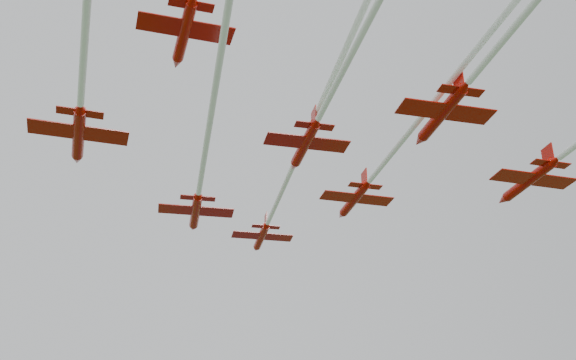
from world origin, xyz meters
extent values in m
cylinder|color=#B90A00|center=(0.73, 22.11, 52.37)|extent=(1.72, 8.10, 1.04)
cone|color=#B90A00|center=(0.31, 26.96, 52.37)|extent=(1.18, 1.79, 1.04)
cone|color=#B90A00|center=(1.11, 17.53, 52.37)|extent=(1.04, 1.21, 0.95)
ellipsoid|color=black|center=(0.57, 23.99, 52.75)|extent=(0.47, 0.93, 0.30)
cube|color=#B90A00|center=(0.79, 21.35, 52.13)|extent=(8.51, 3.16, 0.09)
cube|color=#B90A00|center=(1.04, 18.43, 52.37)|extent=(3.87, 1.45, 0.08)
cube|color=#B90A00|center=(1.02, 18.62, 53.41)|extent=(0.24, 1.71, 1.89)
cylinder|color=white|center=(3.46, -10.15, 52.32)|extent=(5.17, 54.38, 0.57)
cylinder|color=#B90A00|center=(-8.10, 6.45, 48.99)|extent=(1.62, 8.35, 1.07)
cone|color=#B90A00|center=(-8.44, 11.47, 48.99)|extent=(1.19, 1.82, 1.07)
cone|color=#B90A00|center=(-7.79, 1.73, 48.99)|extent=(1.05, 1.23, 0.98)
ellipsoid|color=black|center=(-8.23, 8.40, 49.38)|extent=(0.47, 0.95, 0.31)
cube|color=#B90A00|center=(-8.05, 5.67, 48.75)|extent=(8.74, 3.10, 0.10)
cube|color=#B90A00|center=(-7.85, 2.66, 48.99)|extent=(3.97, 1.43, 0.08)
cube|color=#B90A00|center=(-7.86, 2.85, 50.07)|extent=(0.21, 1.76, 1.95)
cylinder|color=white|center=(-6.27, -21.04, 48.94)|extent=(3.54, 44.50, 0.59)
cylinder|color=#B90A00|center=(10.92, 7.19, 51.86)|extent=(2.23, 8.46, 1.09)
cone|color=#B90A00|center=(10.22, 12.22, 51.86)|extent=(1.32, 1.91, 1.09)
cone|color=#B90A00|center=(11.57, 2.45, 51.86)|extent=(1.14, 1.31, 0.99)
ellipsoid|color=black|center=(10.64, 9.14, 52.25)|extent=(0.54, 0.99, 0.32)
cube|color=#B90A00|center=(11.02, 6.41, 51.61)|extent=(8.96, 3.73, 0.10)
cube|color=#B90A00|center=(11.44, 3.37, 51.86)|extent=(4.07, 1.71, 0.08)
cube|color=#B90A00|center=(11.42, 3.57, 52.94)|extent=(0.34, 1.77, 1.97)
cylinder|color=white|center=(14.00, -15.08, 51.81)|extent=(5.29, 34.06, 0.59)
cylinder|color=#B90A00|center=(-19.32, -8.74, 50.03)|extent=(2.71, 9.08, 1.17)
cone|color=#B90A00|center=(-20.26, -3.36, 50.03)|extent=(1.48, 2.08, 1.17)
cone|color=#B90A00|center=(-18.42, -13.80, 50.03)|extent=(1.27, 1.44, 1.06)
ellipsoid|color=black|center=(-19.68, -6.65, 50.45)|extent=(0.61, 1.07, 0.34)
cube|color=#B90A00|center=(-19.17, -9.57, 49.76)|extent=(9.67, 4.33, 0.11)
cube|color=#B90A00|center=(-18.60, -12.81, 50.03)|extent=(4.40, 1.99, 0.08)
cube|color=#B90A00|center=(-18.63, -12.60, 51.20)|extent=(0.44, 1.90, 2.12)
cylinder|color=#B90A00|center=(2.87, -7.69, 50.84)|extent=(1.98, 8.26, 1.06)
cone|color=#B90A00|center=(2.31, -2.76, 50.84)|extent=(1.25, 1.84, 1.06)
cone|color=#B90A00|center=(3.40, -12.33, 50.84)|extent=(1.09, 1.26, 0.96)
ellipsoid|color=black|center=(2.66, -5.77, 51.23)|extent=(0.51, 0.96, 0.31)
cube|color=#B90A00|center=(2.96, -8.45, 50.60)|extent=(8.71, 3.45, 0.10)
cube|color=#B90A00|center=(3.30, -11.42, 50.84)|extent=(3.96, 1.58, 0.08)
cube|color=#B90A00|center=(3.28, -11.23, 51.90)|extent=(0.29, 1.73, 1.93)
cylinder|color=#B90A00|center=(27.47, -4.91, 49.43)|extent=(2.50, 8.81, 1.13)
cone|color=#B90A00|center=(26.63, 0.32, 49.43)|extent=(1.41, 2.01, 1.13)
cone|color=#B90A00|center=(28.26, -9.83, 49.43)|extent=(1.21, 1.38, 1.03)
ellipsoid|color=black|center=(27.15, -2.88, 49.84)|extent=(0.58, 1.03, 0.33)
cube|color=#B90A00|center=(27.60, -5.72, 49.17)|extent=(9.36, 4.07, 0.10)
cube|color=#B90A00|center=(28.11, -8.86, 49.43)|extent=(4.26, 1.87, 0.08)
cube|color=#B90A00|center=(28.07, -8.66, 50.56)|extent=(0.39, 1.84, 2.06)
cylinder|color=#B90A00|center=(-9.05, -23.05, 52.17)|extent=(2.23, 7.57, 0.97)
cone|color=#B90A00|center=(-9.82, -18.57, 52.17)|extent=(1.23, 1.73, 0.97)
ellipsoid|color=black|center=(-9.35, -21.31, 52.53)|extent=(0.51, 0.89, 0.28)
cube|color=#B90A00|center=(-8.93, -23.75, 51.95)|extent=(8.06, 3.58, 0.09)
cube|color=#B90A00|center=(-8.47, -26.45, 52.17)|extent=(3.67, 1.64, 0.07)
cylinder|color=#B90A00|center=(14.47, -16.09, 50.14)|extent=(2.18, 8.70, 1.12)
cone|color=#B90A00|center=(13.82, -10.90, 50.14)|extent=(1.34, 1.95, 1.12)
cone|color=#B90A00|center=(15.08, -20.97, 50.14)|extent=(1.16, 1.34, 1.02)
ellipsoid|color=black|center=(14.22, -14.07, 50.55)|extent=(0.54, 1.01, 0.32)
cube|color=#B90A00|center=(14.57, -16.89, 49.89)|extent=(9.19, 3.73, 0.10)
cube|color=#B90A00|center=(14.96, -20.02, 50.14)|extent=(4.18, 1.71, 0.08)
cube|color=#B90A00|center=(14.94, -19.81, 51.26)|extent=(0.33, 1.83, 2.03)
camera|label=1|loc=(-5.89, -71.15, 15.57)|focal=45.00mm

